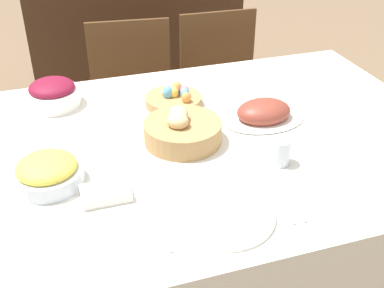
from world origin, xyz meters
The scene contains 15 objects.
dining_table centered at (0.00, 0.00, 0.39)m, with size 1.83×1.17×0.77m.
chair_far_center centered at (0.00, 0.90, 0.48)m, with size 0.46×0.46×0.87m.
chair_far_right centered at (0.50, 0.90, 0.48)m, with size 0.43×0.43×0.87m.
sideboard centered at (0.21, 1.87, 0.44)m, with size 1.40×0.44×0.88m.
bread_basket centered at (-0.01, 0.00, 0.82)m, with size 0.25×0.25×0.12m.
egg_basket centered at (0.04, 0.26, 0.80)m, with size 0.21×0.21×0.08m.
ham_platter centered at (0.31, 0.05, 0.80)m, with size 0.30×0.21×0.08m.
beet_salad_bowl centered at (-0.39, 0.40, 0.82)m, with size 0.20×0.20×0.10m.
pineapple_bowl centered at (-0.44, -0.11, 0.81)m, with size 0.20×0.20×0.09m.
dinner_plate centered at (-0.02, -0.39, 0.78)m, with size 0.28×0.28×0.01m.
fork centered at (-0.18, -0.39, 0.77)m, with size 0.01×0.18×0.00m.
knife centered at (0.15, -0.39, 0.77)m, with size 0.01×0.18×0.00m.
spoon centered at (0.18, -0.39, 0.77)m, with size 0.01×0.18×0.00m.
drinking_cup centered at (0.24, -0.21, 0.81)m, with size 0.06×0.06×0.08m.
butter_dish centered at (-0.30, -0.22, 0.79)m, with size 0.13×0.08×0.03m.
Camera 1 is at (-0.39, -1.30, 1.60)m, focal length 45.00 mm.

